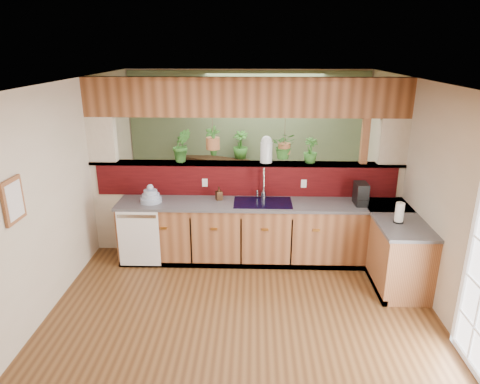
{
  "coord_description": "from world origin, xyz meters",
  "views": [
    {
      "loc": [
        0.11,
        -4.71,
        3.01
      ],
      "look_at": [
        -0.06,
        0.7,
        1.15
      ],
      "focal_mm": 32.0,
      "sensor_mm": 36.0,
      "label": 1
    }
  ],
  "objects_px": {
    "dish_stack": "(151,197)",
    "paper_towel": "(399,213)",
    "coffee_maker": "(361,195)",
    "shelving_console": "(214,181)",
    "faucet": "(263,182)",
    "glass_jar": "(266,149)",
    "soap_dispenser": "(219,193)"
  },
  "relations": [
    {
      "from": "dish_stack",
      "to": "paper_towel",
      "type": "bearing_deg",
      "value": -10.89
    },
    {
      "from": "paper_towel",
      "to": "shelving_console",
      "type": "xyz_separation_m",
      "value": [
        -2.61,
        2.93,
        -0.53
      ]
    },
    {
      "from": "paper_towel",
      "to": "dish_stack",
      "type": "bearing_deg",
      "value": 169.11
    },
    {
      "from": "coffee_maker",
      "to": "paper_towel",
      "type": "distance_m",
      "value": 0.72
    },
    {
      "from": "faucet",
      "to": "shelving_console",
      "type": "distance_m",
      "value": 2.4
    },
    {
      "from": "soap_dispenser",
      "to": "glass_jar",
      "type": "xyz_separation_m",
      "value": [
        0.68,
        0.28,
        0.59
      ]
    },
    {
      "from": "soap_dispenser",
      "to": "faucet",
      "type": "bearing_deg",
      "value": 5.25
    },
    {
      "from": "soap_dispenser",
      "to": "paper_towel",
      "type": "relative_size",
      "value": 0.7
    },
    {
      "from": "faucet",
      "to": "coffee_maker",
      "type": "height_order",
      "value": "faucet"
    },
    {
      "from": "faucet",
      "to": "dish_stack",
      "type": "bearing_deg",
      "value": -173.46
    },
    {
      "from": "glass_jar",
      "to": "shelving_console",
      "type": "xyz_separation_m",
      "value": [
        -0.96,
        1.9,
        -1.09
      ]
    },
    {
      "from": "faucet",
      "to": "coffee_maker",
      "type": "bearing_deg",
      "value": -7.55
    },
    {
      "from": "glass_jar",
      "to": "faucet",
      "type": "bearing_deg",
      "value": -100.2
    },
    {
      "from": "soap_dispenser",
      "to": "paper_towel",
      "type": "height_order",
      "value": "paper_towel"
    },
    {
      "from": "faucet",
      "to": "glass_jar",
      "type": "relative_size",
      "value": 1.21
    },
    {
      "from": "faucet",
      "to": "glass_jar",
      "type": "bearing_deg",
      "value": 79.8
    },
    {
      "from": "shelving_console",
      "to": "soap_dispenser",
      "type": "bearing_deg",
      "value": -58.08
    },
    {
      "from": "coffee_maker",
      "to": "shelving_console",
      "type": "distance_m",
      "value": 3.28
    },
    {
      "from": "soap_dispenser",
      "to": "glass_jar",
      "type": "distance_m",
      "value": 0.94
    },
    {
      "from": "faucet",
      "to": "paper_towel",
      "type": "relative_size",
      "value": 1.7
    },
    {
      "from": "soap_dispenser",
      "to": "coffee_maker",
      "type": "relative_size",
      "value": 0.63
    },
    {
      "from": "dish_stack",
      "to": "shelving_console",
      "type": "height_order",
      "value": "dish_stack"
    },
    {
      "from": "dish_stack",
      "to": "glass_jar",
      "type": "xyz_separation_m",
      "value": [
        1.63,
        0.4,
        0.6
      ]
    },
    {
      "from": "shelving_console",
      "to": "paper_towel",
      "type": "bearing_deg",
      "value": -23.84
    },
    {
      "from": "paper_towel",
      "to": "shelving_console",
      "type": "relative_size",
      "value": 0.2
    },
    {
      "from": "dish_stack",
      "to": "paper_towel",
      "type": "distance_m",
      "value": 3.34
    },
    {
      "from": "coffee_maker",
      "to": "glass_jar",
      "type": "bearing_deg",
      "value": 161.87
    },
    {
      "from": "paper_towel",
      "to": "glass_jar",
      "type": "relative_size",
      "value": 0.71
    },
    {
      "from": "soap_dispenser",
      "to": "coffee_maker",
      "type": "xyz_separation_m",
      "value": [
        1.99,
        -0.12,
        0.04
      ]
    },
    {
      "from": "coffee_maker",
      "to": "glass_jar",
      "type": "distance_m",
      "value": 1.48
    },
    {
      "from": "soap_dispenser",
      "to": "glass_jar",
      "type": "height_order",
      "value": "glass_jar"
    },
    {
      "from": "paper_towel",
      "to": "shelving_console",
      "type": "distance_m",
      "value": 3.96
    }
  ]
}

